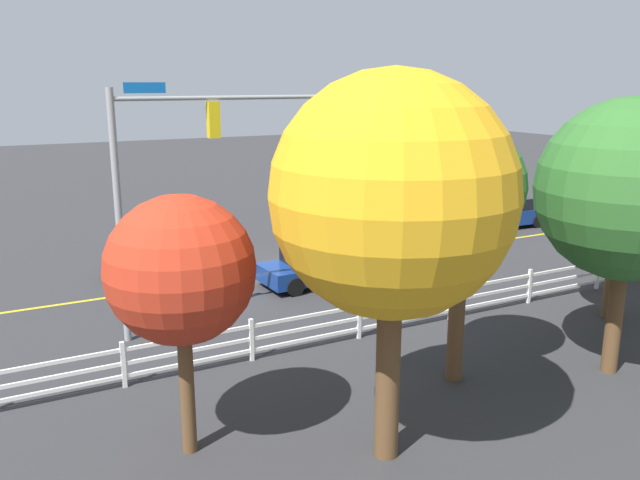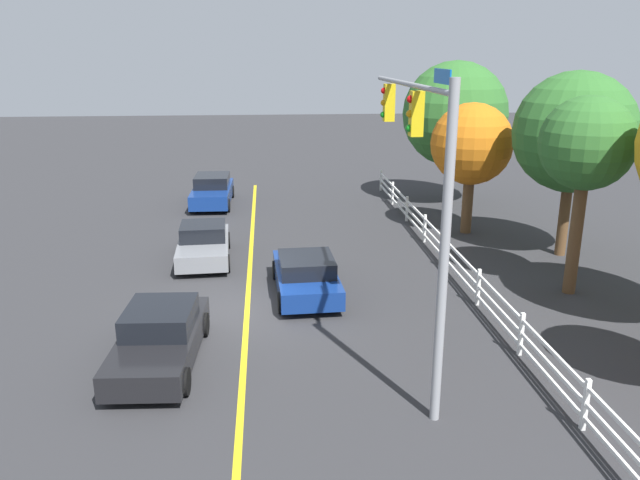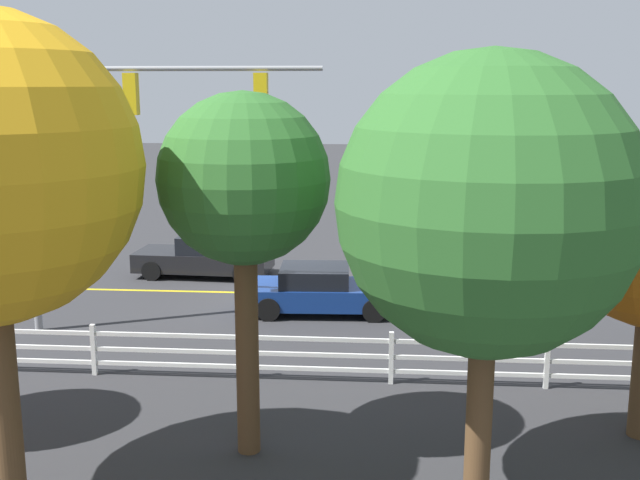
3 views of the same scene
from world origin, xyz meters
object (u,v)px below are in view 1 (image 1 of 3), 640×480
(car_2, at_px, (503,213))
(tree_2, at_px, (463,189))
(car_1, at_px, (317,266))
(tree_4, at_px, (393,197))
(tree_5, at_px, (629,190))
(tree_0, at_px, (622,198))
(car_3, at_px, (355,235))
(car_0, at_px, (174,255))
(tree_1, at_px, (181,271))

(car_2, height_order, tree_2, tree_2)
(car_1, xyz_separation_m, tree_4, (3.89, 10.43, 4.48))
(car_1, bearing_deg, tree_5, -74.70)
(tree_0, bearing_deg, tree_2, 9.34)
(tree_4, bearing_deg, car_1, -110.47)
(car_1, xyz_separation_m, car_2, (-12.43, -3.91, 0.07))
(car_3, bearing_deg, tree_0, 101.29)
(car_0, relative_size, tree_1, 0.89)
(tree_2, bearing_deg, car_1, -93.99)
(car_0, height_order, tree_2, tree_2)
(car_0, xyz_separation_m, tree_0, (-10.57, 11.12, 3.08))
(tree_1, distance_m, tree_5, 10.52)
(tree_1, bearing_deg, tree_2, -178.97)
(car_3, height_order, tree_5, tree_5)
(tree_2, xyz_separation_m, tree_4, (3.31, 2.02, 0.41))
(tree_2, distance_m, tree_4, 3.90)
(car_1, xyz_separation_m, tree_1, (7.24, 8.52, 3.07))
(car_1, height_order, tree_5, tree_5)
(car_0, xyz_separation_m, tree_2, (-3.57, 12.27, 4.04))
(car_0, relative_size, tree_0, 0.83)
(car_1, xyz_separation_m, car_3, (-3.67, -3.54, -0.00))
(car_3, height_order, tree_4, tree_4)
(tree_4, bearing_deg, tree_0, -162.87)
(tree_0, relative_size, tree_4, 0.74)
(car_3, height_order, tree_1, tree_1)
(car_3, bearing_deg, car_1, 40.94)
(tree_1, height_order, tree_5, tree_5)
(tree_0, bearing_deg, tree_1, 5.31)
(tree_0, bearing_deg, car_2, -118.32)
(tree_5, bearing_deg, tree_4, 4.42)
(tree_1, relative_size, tree_5, 0.76)
(car_1, height_order, tree_2, tree_2)
(tree_0, bearing_deg, tree_4, 17.13)
(car_1, bearing_deg, car_2, 15.08)
(car_0, xyz_separation_m, tree_1, (3.09, 12.39, 3.04))
(tree_4, bearing_deg, car_0, -88.95)
(car_2, height_order, car_3, car_2)
(tree_1, bearing_deg, tree_4, 150.38)
(car_3, distance_m, tree_0, 11.55)
(tree_1, bearing_deg, car_0, -104.00)
(car_0, xyz_separation_m, tree_5, (-7.30, 13.75, 3.94))
(tree_4, bearing_deg, tree_1, -29.62)
(car_3, distance_m, tree_4, 16.50)
(car_1, height_order, car_3, car_3)
(car_0, distance_m, car_3, 7.84)
(car_0, distance_m, tree_4, 14.98)
(car_2, bearing_deg, tree_2, 44.23)
(car_0, bearing_deg, tree_5, 120.98)
(tree_1, relative_size, tree_4, 0.70)
(tree_0, relative_size, tree_5, 0.80)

